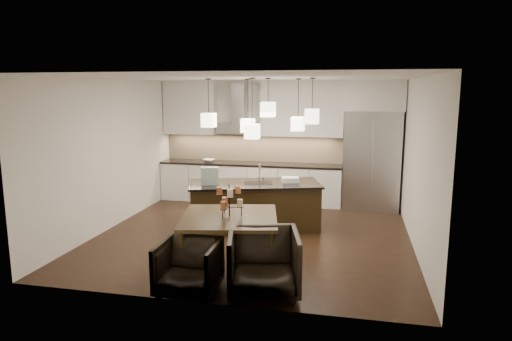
% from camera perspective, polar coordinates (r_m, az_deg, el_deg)
% --- Properties ---
extents(floor, '(5.50, 5.50, 0.02)m').
position_cam_1_polar(floor, '(8.35, -0.29, -8.10)').
color(floor, black).
rests_on(floor, ground).
extents(ceiling, '(5.50, 5.50, 0.02)m').
position_cam_1_polar(ceiling, '(7.94, -0.31, 11.63)').
color(ceiling, white).
rests_on(ceiling, wall_back).
extents(wall_back, '(5.50, 0.02, 2.80)m').
position_cam_1_polar(wall_back, '(10.71, 2.91, 3.66)').
color(wall_back, silver).
rests_on(wall_back, ground).
extents(wall_front, '(5.50, 0.02, 2.80)m').
position_cam_1_polar(wall_front, '(5.41, -6.67, -2.74)').
color(wall_front, silver).
rests_on(wall_front, ground).
extents(wall_left, '(0.02, 5.50, 2.80)m').
position_cam_1_polar(wall_left, '(9.03, -17.67, 1.99)').
color(wall_left, silver).
rests_on(wall_left, ground).
extents(wall_right, '(0.02, 5.50, 2.80)m').
position_cam_1_polar(wall_right, '(7.91, 19.62, 0.80)').
color(wall_right, silver).
rests_on(wall_right, ground).
extents(refrigerator, '(1.20, 0.72, 2.15)m').
position_cam_1_polar(refrigerator, '(10.25, 14.21, 1.23)').
color(refrigerator, '#B7B7BA').
rests_on(refrigerator, floor).
extents(fridge_panel, '(1.26, 0.72, 0.65)m').
position_cam_1_polar(fridge_panel, '(10.14, 14.55, 9.08)').
color(fridge_panel, silver).
rests_on(fridge_panel, refrigerator).
extents(lower_cabinets, '(4.21, 0.62, 0.88)m').
position_cam_1_polar(lower_cabinets, '(10.66, -0.74, -1.59)').
color(lower_cabinets, silver).
rests_on(lower_cabinets, floor).
extents(countertop, '(4.21, 0.66, 0.04)m').
position_cam_1_polar(countertop, '(10.58, -0.75, 0.85)').
color(countertop, black).
rests_on(countertop, lower_cabinets).
extents(backsplash, '(4.21, 0.02, 0.63)m').
position_cam_1_polar(backsplash, '(10.82, -0.39, 2.85)').
color(backsplash, '#C9B593').
rests_on(backsplash, countertop).
extents(upper_cab_left, '(1.25, 0.35, 1.25)m').
position_cam_1_polar(upper_cab_left, '(11.01, -8.18, 7.78)').
color(upper_cab_left, silver).
rests_on(upper_cab_left, wall_back).
extents(upper_cab_right, '(1.85, 0.35, 1.25)m').
position_cam_1_polar(upper_cab_right, '(10.39, 5.81, 7.70)').
color(upper_cab_right, silver).
rests_on(upper_cab_right, wall_back).
extents(hood_canopy, '(0.90, 0.52, 0.24)m').
position_cam_1_polar(hood_canopy, '(10.60, -2.28, 5.33)').
color(hood_canopy, '#B7B7BA').
rests_on(hood_canopy, wall_back).
extents(hood_chimney, '(0.30, 0.28, 0.96)m').
position_cam_1_polar(hood_chimney, '(10.68, -2.16, 8.59)').
color(hood_chimney, '#B7B7BA').
rests_on(hood_chimney, hood_canopy).
extents(fruit_bowl, '(0.34, 0.34, 0.06)m').
position_cam_1_polar(fruit_bowl, '(10.79, -5.91, 1.26)').
color(fruit_bowl, silver).
rests_on(fruit_bowl, countertop).
extents(island_body, '(2.53, 1.59, 0.83)m').
position_cam_1_polar(island_body, '(8.67, -0.15, -4.49)').
color(island_body, black).
rests_on(island_body, floor).
extents(island_top, '(2.63, 1.68, 0.04)m').
position_cam_1_polar(island_top, '(8.57, -0.15, -1.68)').
color(island_top, black).
rests_on(island_top, island_body).
extents(faucet, '(0.16, 0.24, 0.36)m').
position_cam_1_polar(faucet, '(8.63, 0.42, -0.25)').
color(faucet, silver).
rests_on(faucet, island_top).
extents(tote_bag, '(0.36, 0.26, 0.32)m').
position_cam_1_polar(tote_bag, '(8.45, -5.79, -0.66)').
color(tote_bag, '#24573E').
rests_on(tote_bag, island_top).
extents(food_container, '(0.37, 0.31, 0.09)m').
position_cam_1_polar(food_container, '(8.65, 4.30, -1.15)').
color(food_container, silver).
rests_on(food_container, island_top).
extents(dining_table, '(1.59, 1.59, 0.81)m').
position_cam_1_polar(dining_table, '(6.70, -3.30, -9.02)').
color(dining_table, black).
rests_on(dining_table, floor).
extents(candelabra, '(0.46, 0.46, 0.47)m').
position_cam_1_polar(candelabra, '(6.52, -3.36, -3.69)').
color(candelabra, black).
rests_on(candelabra, dining_table).
extents(candle_a, '(0.10, 0.10, 0.11)m').
position_cam_1_polar(candle_a, '(6.52, -2.03, -4.08)').
color(candle_a, beige).
rests_on(candle_a, candelabra).
extents(candle_b, '(0.10, 0.10, 0.11)m').
position_cam_1_polar(candle_b, '(6.66, -3.93, -3.80)').
color(candle_b, '#BF683A').
rests_on(candle_b, candelabra).
extents(candle_c, '(0.10, 0.10, 0.11)m').
position_cam_1_polar(candle_c, '(6.41, -4.11, -4.35)').
color(candle_c, '#A3522C').
rests_on(candle_c, candelabra).
extents(candle_d, '(0.10, 0.10, 0.11)m').
position_cam_1_polar(candle_d, '(6.58, -2.28, -2.42)').
color(candle_d, '#BF683A').
rests_on(candle_d, candelabra).
extents(candle_e, '(0.10, 0.10, 0.11)m').
position_cam_1_polar(candle_e, '(6.52, -4.59, -2.55)').
color(candle_e, '#A3522C').
rests_on(candle_e, candelabra).
extents(candle_f, '(0.10, 0.10, 0.11)m').
position_cam_1_polar(candle_f, '(6.35, -3.26, -2.88)').
color(candle_f, beige).
rests_on(candle_f, candelabra).
extents(armchair_left, '(0.76, 0.78, 0.70)m').
position_cam_1_polar(armchair_left, '(6.02, -8.43, -11.93)').
color(armchair_left, black).
rests_on(armchair_left, floor).
extents(armchair_right, '(1.08, 1.10, 0.84)m').
position_cam_1_polar(armchair_right, '(5.92, 0.94, -11.47)').
color(armchair_right, black).
rests_on(armchair_right, floor).
extents(pendant_a, '(0.24, 0.24, 0.26)m').
position_cam_1_polar(pendant_a, '(8.66, -5.92, 6.27)').
color(pendant_a, white).
rests_on(pendant_a, ceiling).
extents(pendant_b, '(0.24, 0.24, 0.26)m').
position_cam_1_polar(pendant_b, '(8.87, -1.02, 5.64)').
color(pendant_b, white).
rests_on(pendant_b, ceiling).
extents(pendant_c, '(0.24, 0.24, 0.26)m').
position_cam_1_polar(pendant_c, '(8.20, 1.51, 7.64)').
color(pendant_c, white).
rests_on(pendant_c, ceiling).
extents(pendant_d, '(0.24, 0.24, 0.26)m').
position_cam_1_polar(pendant_d, '(8.64, 5.26, 5.82)').
color(pendant_d, white).
rests_on(pendant_d, ceiling).
extents(pendant_e, '(0.24, 0.24, 0.26)m').
position_cam_1_polar(pendant_e, '(8.18, 7.01, 6.72)').
color(pendant_e, white).
rests_on(pendant_e, ceiling).
extents(pendant_f, '(0.24, 0.24, 0.26)m').
position_cam_1_polar(pendant_f, '(8.14, -0.48, 4.90)').
color(pendant_f, white).
rests_on(pendant_f, ceiling).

